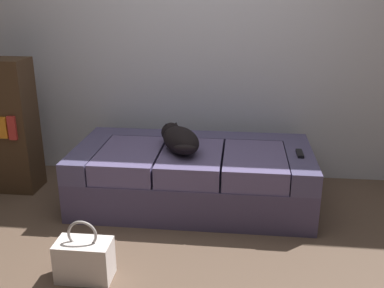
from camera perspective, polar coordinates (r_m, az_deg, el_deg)
ground_plane at (r=2.76m, az=-2.18°, el=-16.39°), size 10.00×10.00×0.00m
back_wall at (r=3.86m, az=1.22°, el=16.16°), size 6.40×0.10×2.80m
couch at (r=3.48m, az=0.09°, el=-4.10°), size 1.81×0.90×0.46m
dog_dark at (r=3.31m, az=-1.68°, el=0.66°), size 0.41×0.52×0.19m
tv_remote at (r=3.35m, az=13.68°, el=-1.19°), size 0.05×0.15×0.02m
handbag at (r=2.73m, az=-13.66°, el=-14.19°), size 0.32×0.18×0.38m
bookshelf at (r=3.96m, az=-23.44°, el=2.15°), size 0.56×0.30×1.10m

